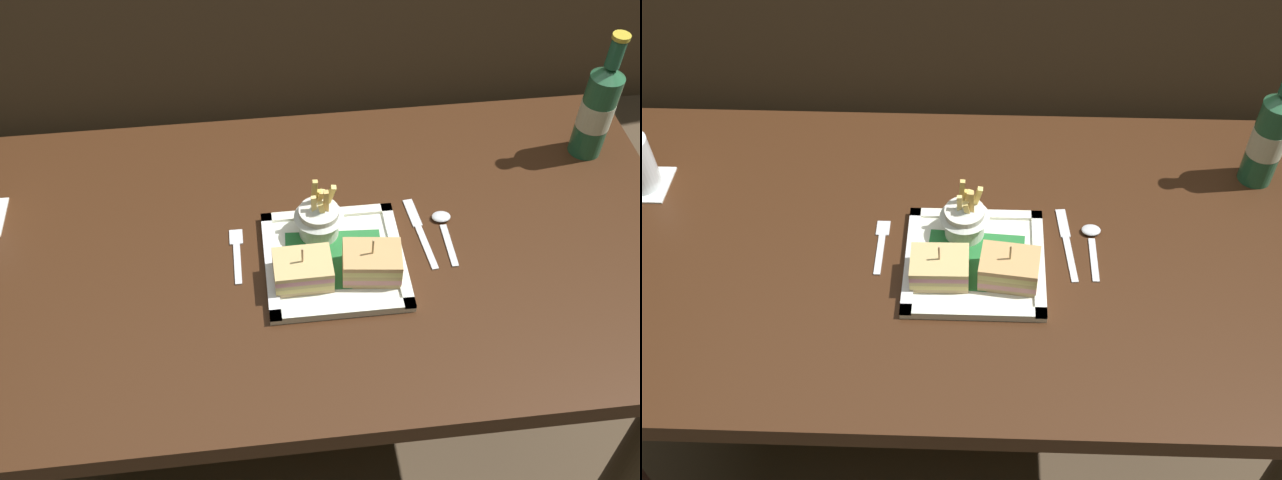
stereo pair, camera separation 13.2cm
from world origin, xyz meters
TOP-DOWN VIEW (x-y plane):
  - ground_plane at (0.00, 0.00)m, footprint 6.00×6.00m
  - dining_table at (0.00, 0.00)m, footprint 1.38×0.75m
  - square_plate at (0.05, -0.04)m, footprint 0.24×0.24m
  - sandwich_half_left at (-0.01, -0.08)m, footprint 0.10×0.08m
  - sandwich_half_right at (0.10, -0.08)m, footprint 0.11×0.08m
  - fries_cup at (0.03, 0.02)m, footprint 0.09×0.09m
  - beer_bottle at (0.59, 0.20)m, footprint 0.07×0.07m
  - fork at (-0.12, 0.00)m, footprint 0.02×0.13m
  - knife at (0.21, 0.02)m, footprint 0.03×0.18m
  - spoon at (0.26, 0.02)m, footprint 0.04×0.13m

SIDE VIEW (x-z plane):
  - ground_plane at x=0.00m, z-range 0.00..0.00m
  - dining_table at x=0.00m, z-range 0.25..1.03m
  - fork at x=-0.12m, z-range 0.78..0.78m
  - knife at x=0.21m, z-range 0.78..0.78m
  - spoon at x=0.26m, z-range 0.78..0.79m
  - square_plate at x=0.05m, z-range 0.77..0.79m
  - sandwich_half_left at x=-0.01m, z-range 0.77..0.85m
  - sandwich_half_right at x=0.10m, z-range 0.77..0.85m
  - fries_cup at x=0.03m, z-range 0.77..0.88m
  - beer_bottle at x=0.59m, z-range 0.75..1.02m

